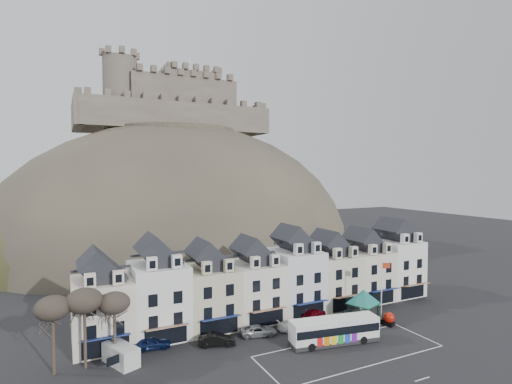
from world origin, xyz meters
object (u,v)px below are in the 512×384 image
car_maroon (314,313)px  car_navy (151,343)px  bus (334,329)px  car_black (217,340)px  flagpole (382,288)px  car_silver (258,331)px  red_buoy (389,319)px  bus_shelter (363,297)px  car_charcoal (357,313)px  white_van (121,355)px  car_white (295,325)px

car_maroon → car_navy: bearing=68.8°
bus → car_black: size_ratio=2.53×
flagpole → car_silver: size_ratio=1.89×
flagpole → bus: bearing=-166.5°
red_buoy → car_navy: bearing=167.5°
car_navy → bus: bearing=-106.9°
bus_shelter → car_charcoal: 3.48m
bus → car_silver: (-7.31, 6.14, -1.08)m
bus_shelter → white_van: bus_shelter is taller
car_silver → car_charcoal: (15.60, -0.47, -0.03)m
car_silver → car_maroon: bearing=-63.8°
car_white → white_van: bearing=93.7°
car_white → car_charcoal: size_ratio=1.25×
bus → flagpole: 10.73m
red_buoy → car_black: size_ratio=0.41×
white_van → car_navy: 4.35m
car_maroon → flagpole: bearing=-149.4°
bus_shelter → flagpole: (2.04, -1.48, 1.42)m
bus_shelter → car_white: bearing=150.6°
bus → car_maroon: 8.64m
car_navy → car_white: 18.55m
bus_shelter → car_charcoal: size_ratio=1.80×
flagpole → white_van: bearing=174.1°
flagpole → red_buoy: bearing=-73.4°
bus_shelter → car_white: bus_shelter is taller
car_navy → car_silver: car_navy is taller
bus → car_charcoal: bus is taller
car_white → car_maroon: (4.70, 2.44, 0.05)m
car_white → car_maroon: car_maroon is taller
bus_shelter → car_black: 21.33m
flagpole → white_van: 34.55m
white_van → car_navy: (3.70, 2.27, -0.29)m
red_buoy → car_white: size_ratio=0.38×
car_navy → bus_shelter: bearing=-93.8°
bus → flagpole: (9.94, 2.38, 3.25)m
car_silver → car_white: bearing=-79.8°
flagpole → car_maroon: bearing=141.7°
white_van → car_white: 22.10m
red_buoy → white_van: size_ratio=0.36×
car_black → red_buoy: bearing=-82.2°
red_buoy → bus_shelter: bearing=133.0°
red_buoy → bus: bearing=-172.5°
flagpole → car_white: flagpole is taller
bus_shelter → flagpole: size_ratio=0.79×
car_black → car_white: bearing=-71.4°
red_buoy → car_maroon: (-7.65, 6.83, -0.20)m
red_buoy → car_black: red_buoy is taller
car_black → bus_shelter: bearing=-76.6°
bus_shelter → white_van: (-32.10, 2.05, -2.51)m
white_van → car_charcoal: size_ratio=1.32×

